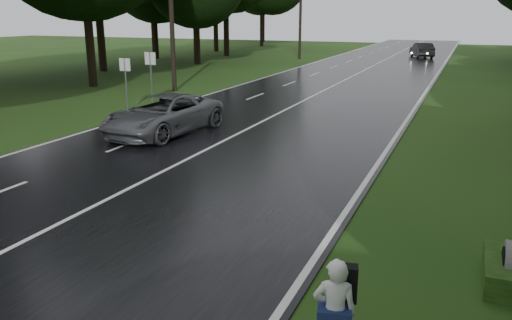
# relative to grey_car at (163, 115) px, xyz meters

# --- Properties ---
(ground) EXTENTS (160.00, 160.00, 0.00)m
(ground) POSITION_rel_grey_car_xyz_m (2.68, -9.90, -0.80)
(ground) COLOR #244314
(ground) RESTS_ON ground
(road) EXTENTS (12.00, 140.00, 0.04)m
(road) POSITION_rel_grey_car_xyz_m (2.68, 10.10, -0.78)
(road) COLOR black
(road) RESTS_ON ground
(lane_center) EXTENTS (0.12, 140.00, 0.01)m
(lane_center) POSITION_rel_grey_car_xyz_m (2.68, 10.10, -0.75)
(lane_center) COLOR silver
(lane_center) RESTS_ON road
(grey_car) EXTENTS (3.11, 5.69, 1.51)m
(grey_car) POSITION_rel_grey_car_xyz_m (0.00, 0.00, 0.00)
(grey_car) COLOR #505356
(grey_car) RESTS_ON road
(far_car) EXTENTS (3.05, 5.00, 1.56)m
(far_car) POSITION_rel_grey_car_xyz_m (5.79, 41.63, 0.02)
(far_car) COLOR black
(far_car) RESTS_ON road
(hitchhiker) EXTENTS (0.65, 0.61, 1.59)m
(hitchhiker) POSITION_rel_grey_car_xyz_m (9.57, -10.98, -0.06)
(hitchhiker) COLOR silver
(hitchhiker) RESTS_ON ground
(utility_pole_mid) EXTENTS (1.80, 0.28, 9.94)m
(utility_pole_mid) POSITION_rel_grey_car_xyz_m (-5.82, 10.42, -0.80)
(utility_pole_mid) COLOR black
(utility_pole_mid) RESTS_ON ground
(utility_pole_far) EXTENTS (1.80, 0.28, 9.08)m
(utility_pole_far) POSITION_rel_grey_car_xyz_m (-5.82, 35.33, -0.80)
(utility_pole_far) COLOR black
(utility_pole_far) RESTS_ON ground
(road_sign_a) EXTENTS (0.61, 0.10, 2.52)m
(road_sign_a) POSITION_rel_grey_car_xyz_m (-4.52, 3.86, -0.80)
(road_sign_a) COLOR white
(road_sign_a) RESTS_ON ground
(road_sign_b) EXTENTS (0.64, 0.10, 2.67)m
(road_sign_b) POSITION_rel_grey_car_xyz_m (-4.52, 6.03, -0.80)
(road_sign_b) COLOR white
(road_sign_b) RESTS_ON ground
(tree_left_d) EXTENTS (10.40, 10.40, 16.25)m
(tree_left_d) POSITION_rel_grey_car_xyz_m (-11.82, 10.21, -0.80)
(tree_left_d) COLOR black
(tree_left_d) RESTS_ON ground
(tree_left_e) EXTENTS (8.34, 8.34, 13.03)m
(tree_left_e) POSITION_rel_grey_car_xyz_m (-12.99, 26.40, -0.80)
(tree_left_e) COLOR black
(tree_left_e) RESTS_ON ground
(tree_left_f) EXTENTS (11.01, 11.01, 17.21)m
(tree_left_f) POSITION_rel_grey_car_xyz_m (-14.60, 36.10, -0.80)
(tree_left_f) COLOR black
(tree_left_f) RESTS_ON ground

